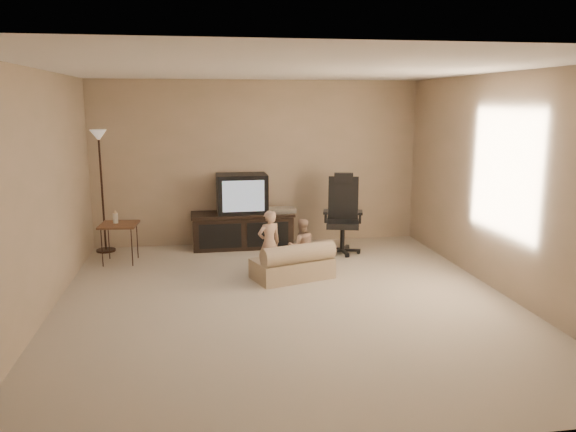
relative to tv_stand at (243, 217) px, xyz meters
name	(u,v)px	position (x,y,z in m)	size (l,w,h in m)	color
floor	(286,302)	(0.27, -2.49, -0.46)	(5.50, 5.50, 0.00)	#B1A68C
room_shell	(286,165)	(0.27, -2.49, 1.06)	(5.50, 5.50, 5.50)	white
tv_stand	(243,217)	(0.00, 0.00, 0.00)	(1.57, 0.59, 1.12)	black
office_chair	(343,224)	(1.42, -0.54, -0.05)	(0.65, 0.67, 1.15)	black
side_table	(119,225)	(-1.74, -0.57, 0.06)	(0.53, 0.53, 0.74)	brown
floor_lamp	(100,164)	(-2.03, 0.06, 0.84)	(0.28, 0.28, 1.78)	black
child_sofa	(294,264)	(0.49, -1.70, -0.27)	(1.08, 0.81, 0.47)	tan
toddler_left	(269,243)	(0.21, -1.51, -0.04)	(0.31, 0.23, 0.85)	tan
toddler_right	(301,246)	(0.63, -1.47, -0.11)	(0.35, 0.19, 0.72)	tan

